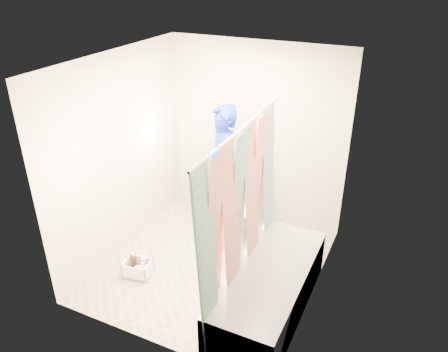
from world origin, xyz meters
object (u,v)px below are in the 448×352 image
at_px(toilet, 237,208).
at_px(cleaning_caddy, 139,269).
at_px(plumber, 223,170).
at_px(bathtub, 269,289).

relative_size(toilet, cleaning_caddy, 2.32).
bearing_deg(plumber, toilet, 28.94).
bearing_deg(toilet, cleaning_caddy, -114.88).
bearing_deg(bathtub, toilet, 127.28).
xyz_separation_m(toilet, cleaning_caddy, (-0.68, -1.24, -0.31)).
distance_m(plumber, cleaning_caddy, 1.59).
relative_size(bathtub, plumber, 1.02).
xyz_separation_m(toilet, plumber, (-0.23, 0.07, 0.47)).
bearing_deg(bathtub, plumber, 132.27).
distance_m(toilet, cleaning_caddy, 1.45).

